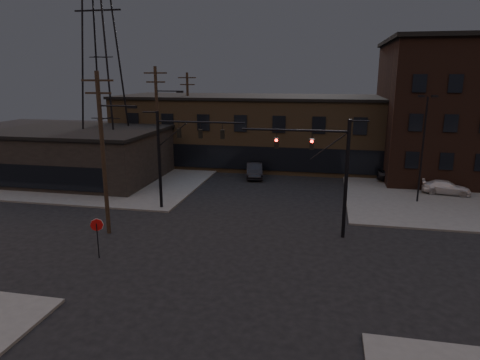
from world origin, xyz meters
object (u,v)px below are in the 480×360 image
stop_sign (97,229)px  parked_car_lot_b (446,187)px  traffic_signal_near (329,166)px  parked_car_lot_a (401,174)px  car_crossing (254,170)px  traffic_signal_far (174,149)px

stop_sign → parked_car_lot_b: size_ratio=0.60×
traffic_signal_near → parked_car_lot_b: bearing=49.6°
stop_sign → parked_car_lot_a: size_ratio=0.53×
car_crossing → parked_car_lot_b: bearing=-21.3°
traffic_signal_near → car_crossing: bearing=115.9°
traffic_signal_near → car_crossing: traffic_signal_near is taller
traffic_signal_near → parked_car_lot_a: traffic_signal_near is taller
traffic_signal_far → car_crossing: size_ratio=1.69×
traffic_signal_near → traffic_signal_far: 12.57m
traffic_signal_far → parked_car_lot_a: (19.36, 12.83, -4.07)m
parked_car_lot_b → car_crossing: bearing=88.0°
traffic_signal_near → parked_car_lot_b: (10.62, 12.50, -4.18)m
stop_sign → parked_car_lot_a: (20.64, 22.82, -0.90)m
parked_car_lot_a → car_crossing: 15.01m
parked_car_lot_a → car_crossing: parked_car_lot_a is taller
traffic_signal_far → car_crossing: (4.35, 12.44, -4.23)m
parked_car_lot_a → parked_car_lot_b: (3.34, -3.83, -0.20)m
traffic_signal_near → stop_sign: bearing=-154.1°
stop_sign → car_crossing: (5.63, 22.43, -1.06)m
traffic_signal_far → stop_sign: traffic_signal_far is taller
traffic_signal_far → parked_car_lot_b: bearing=21.6°
traffic_signal_far → stop_sign: bearing=-97.3°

